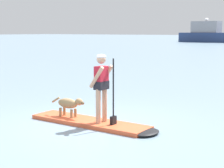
{
  "coord_description": "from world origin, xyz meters",
  "views": [
    {
      "loc": [
        5.67,
        -7.17,
        2.31
      ],
      "look_at": [
        0.0,
        1.0,
        0.9
      ],
      "focal_mm": 59.96,
      "sensor_mm": 36.0,
      "label": 1
    }
  ],
  "objects_px": {
    "person_paddler": "(102,83)",
    "moored_boat_outer": "(209,34)",
    "paddleboard": "(97,123)",
    "dog": "(69,104)"
  },
  "relations": [
    {
      "from": "moored_boat_outer",
      "to": "dog",
      "type": "bearing_deg",
      "value": -72.45
    },
    {
      "from": "person_paddler",
      "to": "moored_boat_outer",
      "type": "xyz_separation_m",
      "value": [
        -22.62,
        68.22,
        0.56
      ]
    },
    {
      "from": "person_paddler",
      "to": "dog",
      "type": "bearing_deg",
      "value": -179.92
    },
    {
      "from": "paddleboard",
      "to": "person_paddler",
      "type": "bearing_deg",
      "value": 0.08
    },
    {
      "from": "dog",
      "to": "moored_boat_outer",
      "type": "distance_m",
      "value": 71.56
    },
    {
      "from": "paddleboard",
      "to": "dog",
      "type": "relative_size",
      "value": 3.21
    },
    {
      "from": "person_paddler",
      "to": "moored_boat_outer",
      "type": "distance_m",
      "value": 71.87
    },
    {
      "from": "paddleboard",
      "to": "moored_boat_outer",
      "type": "bearing_deg",
      "value": 108.22
    },
    {
      "from": "paddleboard",
      "to": "moored_boat_outer",
      "type": "height_order",
      "value": "moored_boat_outer"
    },
    {
      "from": "person_paddler",
      "to": "moored_boat_outer",
      "type": "relative_size",
      "value": 0.13
    }
  ]
}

